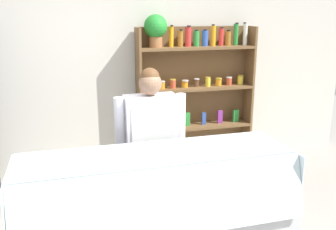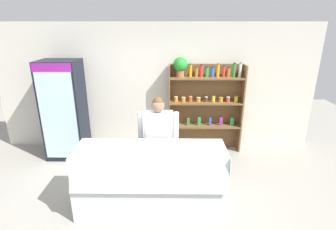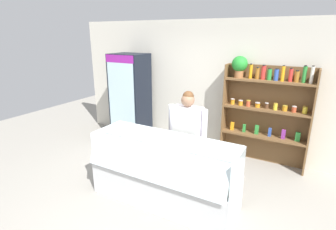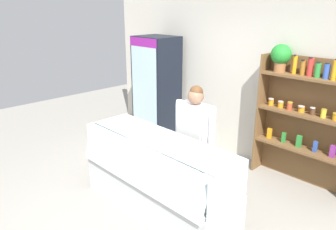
% 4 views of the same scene
% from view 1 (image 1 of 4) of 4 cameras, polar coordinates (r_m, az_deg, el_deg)
% --- Properties ---
extents(back_wall, '(6.80, 0.10, 2.70)m').
position_cam_1_polar(back_wall, '(4.88, -8.45, 6.94)').
color(back_wall, beige).
rests_on(back_wall, ground).
extents(shelving_unit, '(1.56, 0.29, 2.03)m').
position_cam_1_polar(shelving_unit, '(4.95, 3.37, 5.07)').
color(shelving_unit, brown).
rests_on(shelving_unit, ground).
extents(shop_clerk, '(0.66, 0.25, 1.59)m').
position_cam_1_polar(shop_clerk, '(3.45, -2.60, -3.55)').
color(shop_clerk, '#2D2D38').
rests_on(shop_clerk, ground).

